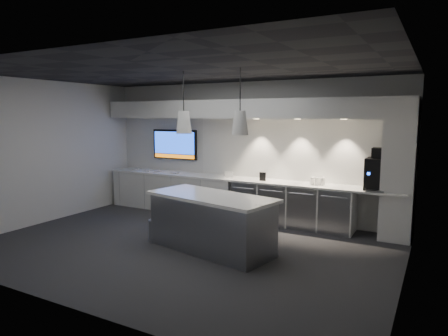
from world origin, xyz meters
The scene contains 28 objects.
floor centered at (0.00, 0.00, 0.00)m, with size 7.00×7.00×0.00m, color #2A2A2C.
ceiling centered at (0.00, 0.00, 3.00)m, with size 7.00×7.00×0.00m, color black.
wall_back centered at (0.00, 2.50, 1.50)m, with size 7.00×7.00×0.00m, color silver.
wall_front centered at (0.00, -2.50, 1.50)m, with size 7.00×7.00×0.00m, color silver.
wall_left centered at (-3.50, 0.00, 1.50)m, with size 7.00×7.00×0.00m, color silver.
wall_right centered at (3.50, 0.00, 1.50)m, with size 7.00×7.00×0.00m, color silver.
back_counter centered at (0.00, 2.17, 0.88)m, with size 6.80×0.65×0.04m, color white.
left_base_cabinets centered at (-1.75, 2.17, 0.43)m, with size 3.30×0.63×0.86m, color silver.
fridge_unit_a centered at (0.25, 2.17, 0.42)m, with size 0.60×0.61×0.85m, color gray.
fridge_unit_b centered at (0.88, 2.17, 0.42)m, with size 0.60×0.61×0.85m, color gray.
fridge_unit_c centered at (1.51, 2.17, 0.42)m, with size 0.60×0.61×0.85m, color gray.
fridge_unit_d centered at (2.14, 2.17, 0.42)m, with size 0.60×0.61×0.85m, color gray.
backsplash centered at (1.20, 2.48, 1.55)m, with size 4.60×0.03×1.30m, color silver.
soffit centered at (0.00, 2.20, 2.40)m, with size 6.90×0.60×0.40m, color silver.
column centered at (3.20, 2.20, 1.30)m, with size 0.55×0.55×2.60m, color silver.
wall_tv centered at (-1.90, 2.45, 1.56)m, with size 1.25×0.07×0.72m.
island centered at (0.52, 0.09, 0.48)m, with size 2.38×1.39×0.94m.
bin centered at (-0.60, 0.02, 0.20)m, with size 0.28×0.28×0.40m, color gray.
coffee_machine centered at (2.85, 2.20, 1.22)m, with size 0.43×0.60×0.78m.
sign_black centered at (0.59, 2.11, 0.99)m, with size 0.14×0.02×0.18m, color black.
sign_white centered at (-0.24, 2.14, 0.97)m, with size 0.18×0.02×0.14m, color white.
cup_cluster centered at (1.74, 2.16, 0.98)m, with size 0.28×0.18×0.15m, color white, non-canonical shape.
tray_a centered at (-2.90, 2.17, 0.91)m, with size 0.16×0.16×0.03m, color #B0B0B0.
tray_b centered at (-2.45, 2.09, 0.91)m, with size 0.16×0.16×0.03m, color #B0B0B0.
tray_c centered at (-2.20, 2.17, 0.91)m, with size 0.16×0.16×0.03m, color #B0B0B0.
tray_d centered at (-1.65, 2.09, 0.91)m, with size 0.16×0.16×0.03m, color #B0B0B0.
pendant_left centered at (-0.01, 0.09, 2.15)m, with size 0.26×0.26×1.08m.
pendant_right centered at (1.05, 0.09, 2.15)m, with size 0.26×0.26×1.08m.
Camera 1 is at (3.84, -5.56, 2.27)m, focal length 32.00 mm.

